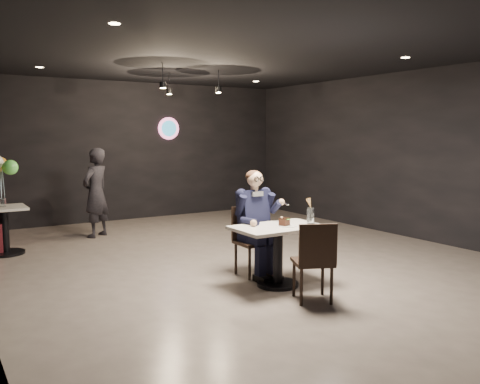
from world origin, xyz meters
TOP-DOWN VIEW (x-y plane):
  - floor at (0.00, 0.00)m, footprint 9.00×9.00m
  - wall_sign at (0.80, 4.47)m, footprint 0.50×0.06m
  - pendant_lights at (0.00, 2.00)m, footprint 1.40×1.20m
  - main_table at (-0.30, -1.27)m, footprint 1.10×0.70m
  - chair_far at (-0.30, -0.72)m, footprint 0.42×0.46m
  - chair_near at (-0.30, -1.93)m, footprint 0.57×0.59m
  - seated_man at (-0.30, -0.72)m, footprint 0.60×0.80m
  - dessert_plate at (-0.22, -1.37)m, footprint 0.21×0.21m
  - cake_slice at (-0.25, -1.33)m, footprint 0.14×0.13m
  - mint_leaf at (-0.23, -1.39)m, footprint 0.06×0.04m
  - sundae_glass at (0.15, -1.34)m, footprint 0.09×0.09m
  - wafer_cone at (0.16, -1.31)m, footprint 0.08×0.08m
  - side_table at (-2.95, 2.32)m, footprint 0.66×0.66m
  - balloon_vase at (-2.95, 2.32)m, footprint 0.09×0.09m
  - balloon_bunch at (-2.95, 2.32)m, footprint 0.42×0.42m
  - passerby at (-1.33, 2.93)m, footprint 0.71×0.66m

SIDE VIEW (x-z plane):
  - floor at x=0.00m, z-range 0.00..0.00m
  - main_table at x=-0.30m, z-range 0.00..0.75m
  - side_table at x=-2.95m, z-range 0.00..0.82m
  - chair_far at x=-0.30m, z-range 0.00..0.92m
  - chair_near at x=-0.30m, z-range 0.00..0.92m
  - seated_man at x=-0.30m, z-range 0.00..1.44m
  - dessert_plate at x=-0.22m, z-range 0.75..0.76m
  - cake_slice at x=-0.25m, z-range 0.76..0.84m
  - passerby at x=-1.33m, z-range 0.00..1.62m
  - balloon_vase at x=-2.95m, z-range 0.75..0.89m
  - mint_leaf at x=-0.23m, z-range 0.84..0.85m
  - sundae_glass at x=0.15m, z-range 0.75..0.95m
  - wafer_cone at x=0.16m, z-range 0.93..1.06m
  - balloon_bunch at x=-2.95m, z-range 0.90..1.60m
  - wall_sign at x=0.80m, z-range 1.75..2.25m
  - pendant_lights at x=0.00m, z-range 2.70..3.06m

